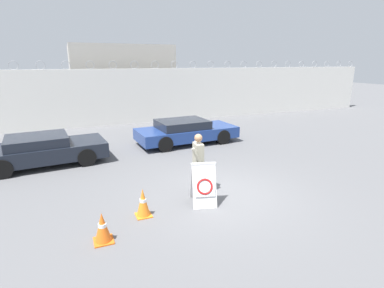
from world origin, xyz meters
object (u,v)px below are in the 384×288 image
at_px(security_guard, 198,161).
at_px(traffic_cone_near, 102,228).
at_px(traffic_cone_mid, 143,203).
at_px(parked_car_front_coupe, 43,149).
at_px(barricade_sign, 204,184).
at_px(parked_car_rear_sedan, 186,131).

bearing_deg(security_guard, traffic_cone_near, -55.50).
bearing_deg(traffic_cone_mid, traffic_cone_near, -144.35).
bearing_deg(traffic_cone_mid, parked_car_front_coupe, 115.52).
xyz_separation_m(barricade_sign, security_guard, (0.15, 0.71, 0.42)).
bearing_deg(parked_car_front_coupe, parked_car_rear_sedan, 2.22).
bearing_deg(parked_car_front_coupe, traffic_cone_mid, -70.08).
xyz_separation_m(traffic_cone_near, traffic_cone_mid, (1.06, 0.76, 0.03)).
height_order(barricade_sign, security_guard, security_guard).
height_order(barricade_sign, traffic_cone_mid, barricade_sign).
bearing_deg(parked_car_front_coupe, traffic_cone_near, -82.10).
bearing_deg(barricade_sign, security_guard, 93.07).
xyz_separation_m(security_guard, parked_car_rear_sedan, (1.68, 5.29, -0.41)).
xyz_separation_m(traffic_cone_mid, parked_car_front_coupe, (-2.49, 5.23, 0.22)).
distance_m(security_guard, traffic_cone_mid, 2.06).
relative_size(barricade_sign, traffic_cone_near, 1.71).
bearing_deg(security_guard, barricade_sign, -5.00).
height_order(barricade_sign, parked_car_rear_sedan, barricade_sign).
height_order(barricade_sign, traffic_cone_near, barricade_sign).
bearing_deg(traffic_cone_mid, barricade_sign, 1.64).
xyz_separation_m(security_guard, traffic_cone_mid, (-1.81, -0.75, -0.63)).
distance_m(barricade_sign, parked_car_rear_sedan, 6.27).
height_order(traffic_cone_mid, parked_car_front_coupe, parked_car_front_coupe).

